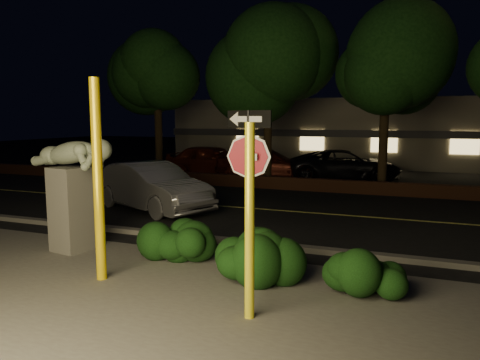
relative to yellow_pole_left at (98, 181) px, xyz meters
name	(u,v)px	position (x,y,z in m)	size (l,w,h in m)	color
ground	(305,196)	(1.26, 10.17, -1.78)	(90.00, 90.00, 0.00)	black
patio	(135,307)	(1.26, -0.83, -1.77)	(14.00, 6.00, 0.02)	#4C4944
road	(282,211)	(1.26, 7.17, -1.78)	(80.00, 8.00, 0.01)	black
lane_marking	(282,210)	(1.26, 7.17, -1.76)	(80.00, 0.12, 0.01)	#C5C44F
curb	(232,241)	(1.26, 3.07, -1.72)	(80.00, 0.25, 0.12)	#4C4944
brick_wall	(313,185)	(1.26, 11.47, -1.53)	(40.00, 0.35, 0.50)	#4A2717
parking_lot	(337,175)	(1.26, 17.17, -1.77)	(40.00, 12.00, 0.01)	black
building	(359,131)	(1.26, 25.16, 0.22)	(22.00, 10.20, 4.00)	#666052
tree_far_a	(157,66)	(-6.74, 13.17, 3.56)	(4.60, 4.60, 7.43)	black
tree_far_b	(268,44)	(-1.24, 13.37, 4.27)	(5.20, 5.20, 8.41)	black
tree_far_c	(387,46)	(3.76, 12.97, 3.88)	(4.80, 4.80, 7.84)	black
yellow_pole_left	(98,181)	(0.00, 0.00, 0.00)	(0.18, 0.18, 3.56)	yellow
yellow_pole_right	(250,223)	(3.02, -0.57, -0.37)	(0.14, 0.14, 2.82)	yellow
signpost	(248,157)	(2.18, 1.64, 0.36)	(0.98, 0.34, 3.02)	black
sculpture	(72,182)	(-1.71, 1.28, -0.27)	(2.30, 1.00, 2.46)	#4C4944
hedge_center	(179,237)	(0.76, 1.48, -1.28)	(1.93, 0.90, 1.00)	black
hedge_right	(261,250)	(2.68, 0.95, -1.21)	(1.75, 0.94, 1.15)	black
hedge_far_right	(365,270)	(4.47, 0.91, -1.34)	(1.27, 0.79, 0.88)	black
silver_sedan	(151,187)	(-2.60, 5.80, -1.03)	(1.59, 4.56, 1.50)	#B6B5BA
parked_car_red	(212,161)	(-4.29, 14.00, -0.99)	(1.87, 4.65, 1.58)	maroon
parked_car_darkred	(267,164)	(-1.56, 14.25, -1.07)	(2.00, 4.92, 1.43)	#45140D
parked_car_dark	(345,165)	(1.91, 15.17, -1.07)	(2.35, 5.09, 1.41)	black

